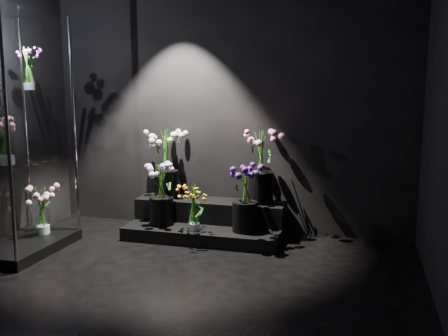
% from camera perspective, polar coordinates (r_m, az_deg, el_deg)
% --- Properties ---
extents(floor, '(4.00, 4.00, 0.00)m').
position_cam_1_polar(floor, '(3.89, -7.72, -14.76)').
color(floor, black).
rests_on(floor, ground).
extents(wall_back, '(4.00, 0.00, 4.00)m').
position_cam_1_polar(wall_back, '(5.45, 0.35, 7.46)').
color(wall_back, black).
rests_on(wall_back, floor).
extents(display_riser, '(1.63, 0.72, 0.36)m').
position_cam_1_polar(display_riser, '(5.36, -1.88, -6.12)').
color(display_riser, black).
rests_on(display_riser, floor).
extents(display_case, '(0.62, 1.03, 2.26)m').
position_cam_1_polar(display_case, '(5.05, -22.50, 3.49)').
color(display_case, black).
rests_on(display_case, floor).
extents(bouquet_orange_bells, '(0.37, 0.37, 0.48)m').
position_cam_1_polar(bouquet_orange_bells, '(5.04, -3.45, -4.35)').
color(bouquet_orange_bells, white).
rests_on(bouquet_orange_bells, display_riser).
extents(bouquet_lilac, '(0.36, 0.36, 0.64)m').
position_cam_1_polar(bouquet_lilac, '(5.26, -7.20, -2.67)').
color(bouquet_lilac, black).
rests_on(bouquet_lilac, display_riser).
extents(bouquet_purple, '(0.41, 0.41, 0.66)m').
position_cam_1_polar(bouquet_purple, '(4.98, 2.45, -3.22)').
color(bouquet_purple, black).
rests_on(bouquet_purple, display_riser).
extents(bouquet_cream_roses, '(0.43, 0.43, 0.75)m').
position_cam_1_polar(bouquet_cream_roses, '(5.52, -6.62, 0.96)').
color(bouquet_cream_roses, black).
rests_on(bouquet_cream_roses, display_riser).
extents(bouquet_pink_roses, '(0.42, 0.42, 0.75)m').
position_cam_1_polar(bouquet_pink_roses, '(5.21, 4.24, 0.38)').
color(bouquet_pink_roses, black).
rests_on(bouquet_pink_roses, display_riser).
extents(bouquet_case_pink, '(0.37, 0.37, 0.42)m').
position_cam_1_polar(bouquet_case_pink, '(4.90, -23.73, 2.92)').
color(bouquet_case_pink, white).
rests_on(bouquet_case_pink, display_case).
extents(bouquet_case_magenta, '(0.23, 0.23, 0.41)m').
position_cam_1_polar(bouquet_case_magenta, '(5.12, -21.48, 10.62)').
color(bouquet_case_magenta, white).
rests_on(bouquet_case_magenta, display_case).
extents(bouquet_case_base_pink, '(0.37, 0.37, 0.48)m').
position_cam_1_polar(bouquet_case_base_pink, '(5.34, -20.12, -4.49)').
color(bouquet_case_base_pink, white).
rests_on(bouquet_case_base_pink, display_case).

